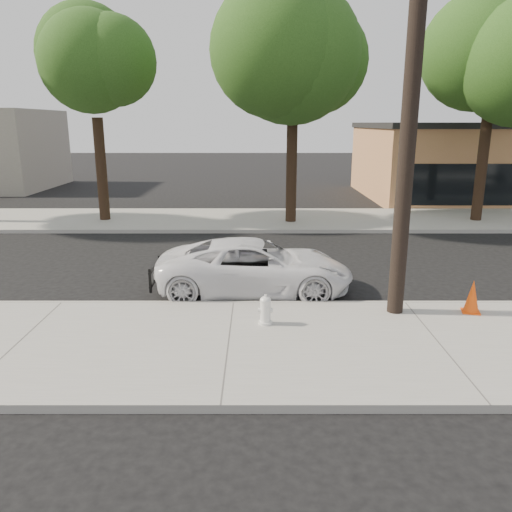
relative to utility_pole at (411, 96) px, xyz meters
name	(u,v)px	position (x,y,z in m)	size (l,w,h in m)	color
ground	(237,280)	(-3.60, 2.70, -4.70)	(120.00, 120.00, 0.00)	black
near_sidewalk	(228,346)	(-3.60, -1.60, -4.62)	(90.00, 4.40, 0.15)	gray
far_sidewalk	(244,220)	(-3.60, 11.20, -4.62)	(90.00, 5.00, 0.15)	gray
curb_near	(233,305)	(-3.60, 0.60, -4.62)	(90.00, 0.12, 0.16)	#9E9B93
utility_pole	(411,96)	(0.00, 0.00, 0.00)	(1.40, 0.34, 9.00)	black
tree_b	(97,72)	(-9.41, 10.76, 1.45)	(4.34, 4.20, 8.45)	black
tree_c	(300,50)	(-1.38, 10.34, 2.21)	(4.96, 4.80, 9.55)	black
tree_d	(500,66)	(6.60, 10.65, 1.67)	(4.50, 4.35, 8.75)	black
police_cruiser	(255,267)	(-3.09, 1.73, -4.02)	(2.25, 4.87, 1.35)	white
fire_hydrant	(265,311)	(-2.88, -0.70, -4.26)	(0.31, 0.29, 0.60)	silver
traffic_cone	(472,297)	(1.67, -0.04, -4.19)	(0.46, 0.46, 0.73)	#FF510D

